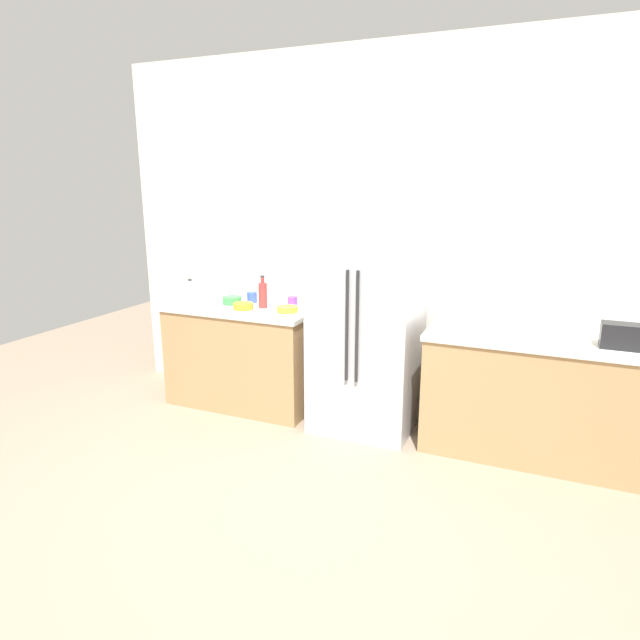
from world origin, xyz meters
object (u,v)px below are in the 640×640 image
Objects in this scene: toaster at (621,336)px; cup_a at (252,297)px; bowl_a at (232,300)px; cup_b at (292,301)px; bottle_a at (191,295)px; bottle_b at (263,295)px; bowl_c at (287,309)px; refrigerator at (367,316)px; bowl_b at (243,306)px; rice_cooker at (501,315)px.

cup_a is at bearing 174.88° from toaster.
cup_b is at bearing 18.83° from bowl_a.
bottle_a is 0.67m from bottle_b.
cup_b is (0.19, 0.20, -0.08)m from bottle_b.
bottle_a is 0.37m from bowl_a.
bowl_c is (0.26, -0.06, -0.09)m from bottle_b.
refrigerator is at bearing 2.22° from bowl_c.
bowl_b is (-0.32, -0.32, -0.01)m from cup_b.
refrigerator is 0.97m from bottle_b.
bottle_a reaches higher than bowl_a.
bowl_b is (0.52, 0.03, -0.07)m from bottle_a.
bottle_b is 1.69× the size of bowl_a.
bowl_c is at bearing -12.18° from bottle_b.
rice_cooker is (-0.77, 0.06, 0.05)m from toaster.
bowl_c is (0.08, -0.26, -0.01)m from cup_b.
bowl_a is at bearing -161.17° from cup_b.
bowl_a reaches higher than bowl_c.
bottle_b is at bearing -37.39° from cup_a.
bottle_a is 0.52m from bowl_b.
toaster is 1.36× the size of bowl_c.
rice_cooker is 3.35× the size of cup_b.
bowl_c is (0.46, -0.21, -0.02)m from cup_a.
cup_a reaches higher than cup_b.
bottle_b is at bearing 41.60° from bowl_b.
toaster is 0.85× the size of bottle_b.
toaster is 2.56× the size of cup_a.
cup_b is (0.38, 0.05, -0.01)m from cup_a.
cup_b reaches higher than bowl_c.
refrigerator is at bearing -8.82° from cup_a.
bowl_c is (-0.70, -0.03, -0.00)m from refrigerator.
bowl_c is at bearing -24.26° from cup_a.
cup_a reaches higher than bowl_c.
refrigerator is 6.61× the size of bottle_b.
bowl_b is (-0.13, -0.12, -0.09)m from bottle_b.
rice_cooker reaches higher than toaster.
rice_cooker reaches higher than bowl_c.
rice_cooker is at bearing -5.24° from cup_a.
bowl_b is at bearing -171.50° from bowl_c.
cup_a is at bearing 43.44° from bowl_a.
bowl_a is at bearing 28.54° from bottle_a.
rice_cooker reaches higher than bottle_a.
refrigerator reaches higher than rice_cooker.
refrigerator is 21.91× the size of cup_b.
rice_cooker is 2.11m from bowl_b.
rice_cooker is 3.05× the size of cup_a.
bottle_b is 1.60× the size of bowl_c.
bottle_b is 0.29m from bowl_c.
toaster is at bearing 0.62° from bottle_a.
bottle_b reaches higher than toaster.
refrigerator is 10.58× the size of bowl_c.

